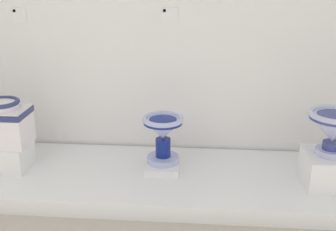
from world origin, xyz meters
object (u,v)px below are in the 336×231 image
antique_toilet_pale_glazed (163,132)px  info_placard_first (19,15)px  plinth_block_squat_floral (8,156)px  antique_toilet_squat_floral (3,122)px  plinth_block_pale_glazed (163,165)px  info_placard_second (170,15)px  plinth_block_tall_cobalt (328,169)px  antique_toilet_tall_cobalt (334,127)px

antique_toilet_pale_glazed → info_placard_first: (-1.30, 0.44, 0.88)m
plinth_block_squat_floral → antique_toilet_squat_floral: (0.00, 0.00, 0.30)m
plinth_block_squat_floral → plinth_block_pale_glazed: size_ratio=0.91×
info_placard_first → info_placard_second: info_placard_second is taller
plinth_block_squat_floral → info_placard_first: (-0.01, 0.55, 1.09)m
antique_toilet_squat_floral → plinth_block_pale_glazed: 1.35m
info_placard_first → plinth_block_pale_glazed: bearing=-18.7°
plinth_block_squat_floral → info_placard_second: (1.30, 0.55, 1.10)m
plinth_block_pale_glazed → plinth_block_tall_cobalt: size_ratio=0.96×
antique_toilet_tall_cobalt → info_placard_first: info_placard_first is taller
plinth_block_squat_floral → plinth_block_pale_glazed: (1.29, 0.11, -0.08)m
info_placard_second → antique_toilet_squat_floral: bearing=-157.0°
info_placard_first → info_placard_second: bearing=0.0°
plinth_block_squat_floral → info_placard_second: size_ratio=2.47×
antique_toilet_squat_floral → plinth_block_pale_glazed: antique_toilet_squat_floral is taller
plinth_block_squat_floral → plinth_block_pale_glazed: 1.29m
antique_toilet_pale_glazed → plinth_block_tall_cobalt: size_ratio=1.01×
antique_toilet_squat_floral → plinth_block_pale_glazed: size_ratio=1.07×
plinth_block_pale_glazed → info_placard_second: bearing=87.7°
plinth_block_pale_glazed → plinth_block_tall_cobalt: bearing=-7.7°
plinth_block_squat_floral → antique_toilet_squat_floral: antique_toilet_squat_floral is taller
plinth_block_squat_floral → info_placard_first: bearing=91.3°
antique_toilet_squat_floral → antique_toilet_pale_glazed: 1.29m
plinth_block_tall_cobalt → info_placard_second: (-1.27, 0.61, 1.09)m
antique_toilet_squat_floral → info_placard_second: size_ratio=2.90×
plinth_block_pale_glazed → antique_toilet_pale_glazed: (0.00, 0.00, 0.30)m
plinth_block_tall_cobalt → info_placard_first: 2.87m
plinth_block_squat_floral → plinth_block_tall_cobalt: 2.57m
plinth_block_pale_glazed → plinth_block_tall_cobalt: plinth_block_tall_cobalt is taller
plinth_block_squat_floral → antique_toilet_pale_glazed: 1.31m
antique_toilet_tall_cobalt → info_placard_second: (-1.27, 0.61, 0.74)m
info_placard_second → antique_toilet_pale_glazed: bearing=-92.3°
antique_toilet_squat_floral → antique_toilet_pale_glazed: (1.29, 0.11, -0.09)m
antique_toilet_squat_floral → antique_toilet_tall_cobalt: 2.57m
plinth_block_pale_glazed → info_placard_second: 1.26m
plinth_block_tall_cobalt → info_placard_first: (-2.59, 0.61, 1.07)m
antique_toilet_pale_glazed → info_placard_second: 0.99m
antique_toilet_tall_cobalt → info_placard_first: 2.75m
antique_toilet_pale_glazed → info_placard_second: info_placard_second is taller
plinth_block_squat_floral → info_placard_second: bearing=23.0°
antique_toilet_pale_glazed → plinth_block_tall_cobalt: bearing=-7.7°
plinth_block_squat_floral → antique_toilet_tall_cobalt: antique_toilet_tall_cobalt is taller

